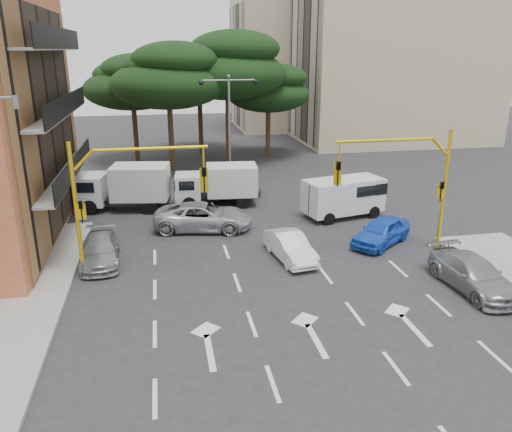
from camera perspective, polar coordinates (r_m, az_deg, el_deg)
The scene contains 21 objects.
ground at distance 22.14m, azimuth 2.98°, elevation -7.16°, with size 120.00×120.00×0.00m, color #28282B.
median_strip at distance 36.93m, azimuth -2.94°, elevation 3.59°, with size 1.40×6.00×0.15m, color gray.
apartment_beige_near at distance 57.04m, azimuth 15.66°, elevation 17.67°, with size 20.20×12.15×18.70m.
apartment_beige_far at distance 65.82m, azimuth 5.04°, elevation 17.41°, with size 16.20×12.15×16.70m.
pine_left_near at distance 41.36m, azimuth -9.96°, elevation 15.53°, with size 9.15×9.15×10.23m.
pine_center at distance 43.72m, azimuth -3.23°, elevation 16.83°, with size 9.98×9.98×11.16m.
pine_left_far at distance 45.42m, azimuth -13.95°, elevation 14.65°, with size 8.32×8.32×9.30m.
pine_right at distance 46.50m, azimuth 1.51°, elevation 14.38°, with size 7.49×7.49×8.37m.
pine_back at distance 48.50m, azimuth -6.50°, elevation 16.09°, with size 9.15×9.15×10.23m.
signal_mast_right at distance 24.99m, azimuth 17.39°, elevation 4.49°, with size 5.79×0.37×6.00m.
signal_mast_left at distance 22.17m, azimuth -15.50°, elevation 2.93°, with size 5.79×0.37×6.00m.
street_lamp_center at distance 35.92m, azimuth -3.08°, elevation 11.86°, with size 4.16×0.36×7.77m.
car_white_hatch at distance 23.90m, azimuth 3.93°, elevation -3.51°, with size 1.35×3.86×1.27m, color white.
car_blue_compact at distance 26.45m, azimuth 14.13°, elevation -1.71°, with size 1.62×4.03×1.37m, color blue.
car_silver_wagon at distance 24.61m, azimuth -17.38°, elevation -3.74°, with size 1.73×4.25×1.23m, color gray.
car_silver_cross_a at distance 27.87m, azimuth -6.05°, elevation -0.07°, with size 2.48×5.37×1.49m, color #AEB1B7.
car_silver_cross_b at distance 33.82m, azimuth -3.06°, elevation 3.34°, with size 1.74×4.32×1.47m, color gray.
car_silver_parked at distance 22.81m, azimuth 23.58°, elevation -6.12°, with size 1.89×4.66×1.35m, color gray.
van_white at distance 30.24m, azimuth 9.93°, elevation 2.09°, with size 2.12×4.69×2.34m, color silver, non-canonical shape.
box_truck_a at distance 32.12m, azimuth -14.82°, elevation 3.16°, with size 2.40×5.71×2.81m, color white, non-canonical shape.
box_truck_b at distance 32.12m, azimuth -4.47°, elevation 3.53°, with size 2.22×5.28×2.60m, color silver, non-canonical shape.
Camera 1 is at (-4.90, -19.34, 9.60)m, focal length 35.00 mm.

